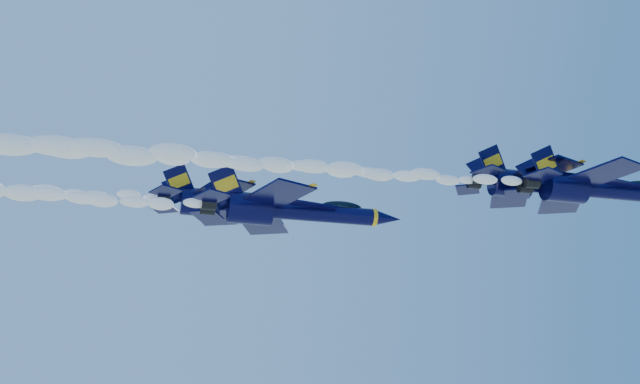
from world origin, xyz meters
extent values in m
cylinder|color=black|center=(17.25, -11.44, 151.36)|extent=(8.07, 1.35, 1.35)
ellipsoid|color=black|center=(11.60, -11.44, 151.32)|extent=(1.40, 2.42, 5.74)
cube|color=black|center=(13.21, -15.03, 151.36)|extent=(4.81, 5.70, 0.16)
cube|color=black|center=(13.21, -7.85, 151.36)|extent=(4.81, 5.70, 0.16)
cube|color=yellow|center=(14.47, -15.03, 151.45)|extent=(2.16, 4.49, 0.09)
cube|color=yellow|center=(14.47, -7.85, 151.45)|extent=(2.16, 4.49, 0.09)
cube|color=black|center=(9.62, -12.38, 152.71)|extent=(2.92, 0.92, 3.15)
cube|color=black|center=(9.62, -10.50, 152.71)|extent=(2.92, 0.92, 3.15)
cylinder|color=black|center=(8.46, -12.03, 151.27)|extent=(1.08, 0.99, 0.99)
cylinder|color=black|center=(8.46, -10.86, 151.27)|extent=(1.08, 0.99, 0.99)
cube|color=yellow|center=(14.56, -11.44, 152.06)|extent=(9.87, 0.31, 0.07)
ellipsoid|color=white|center=(-18.58, -11.44, 150.97)|extent=(53.18, 2.00, 1.80)
cylinder|color=black|center=(14.63, -7.21, 153.10)|extent=(7.88, 1.31, 1.31)
ellipsoid|color=black|center=(9.11, -7.21, 153.05)|extent=(1.37, 2.37, 5.61)
cone|color=black|center=(19.71, -7.21, 153.10)|extent=(2.28, 1.31, 1.31)
cylinder|color=yellow|center=(18.66, -7.21, 153.10)|extent=(0.31, 1.37, 1.37)
ellipsoid|color=black|center=(16.12, -7.21, 153.75)|extent=(3.15, 1.02, 0.87)
cube|color=yellow|center=(16.12, -7.21, 153.49)|extent=(3.68, 0.88, 0.16)
cube|color=black|center=(10.69, -10.71, 153.10)|extent=(4.70, 5.57, 0.16)
cube|color=black|center=(10.69, -3.71, 153.10)|extent=(4.70, 5.57, 0.16)
cube|color=yellow|center=(11.91, -10.71, 153.19)|extent=(2.11, 4.39, 0.09)
cube|color=yellow|center=(11.91, -3.71, 153.19)|extent=(2.11, 4.39, 0.09)
cube|color=black|center=(7.18, -8.13, 154.41)|extent=(2.85, 0.90, 3.07)
cube|color=black|center=(7.18, -6.29, 154.41)|extent=(2.85, 0.90, 3.07)
cylinder|color=black|center=(6.04, -7.78, 153.01)|extent=(1.05, 0.96, 0.96)
cylinder|color=black|center=(6.04, -6.64, 153.01)|extent=(1.05, 0.96, 0.96)
cube|color=yellow|center=(12.00, -7.21, 153.78)|extent=(9.64, 0.31, 0.07)
ellipsoid|color=white|center=(-20.98, -7.21, 152.71)|extent=(53.18, 1.95, 1.76)
cylinder|color=black|center=(-3.79, 7.38, 154.23)|extent=(10.28, 1.71, 1.71)
ellipsoid|color=black|center=(-10.99, 7.38, 154.17)|extent=(1.78, 3.09, 7.31)
cone|color=black|center=(2.84, 7.38, 154.23)|extent=(2.97, 1.71, 1.71)
cylinder|color=yellow|center=(1.47, 7.38, 154.23)|extent=(0.40, 1.78, 1.78)
ellipsoid|color=black|center=(-1.85, 7.38, 155.09)|extent=(4.11, 1.34, 1.13)
cube|color=yellow|center=(-1.85, 7.38, 154.75)|extent=(4.80, 1.14, 0.21)
cube|color=black|center=(-8.93, 2.81, 154.23)|extent=(6.13, 7.26, 0.21)
cube|color=black|center=(-8.93, 11.95, 154.23)|extent=(6.13, 7.26, 0.21)
cube|color=yellow|center=(-7.33, 2.81, 154.35)|extent=(2.76, 5.72, 0.11)
cube|color=yellow|center=(-7.33, 11.95, 154.35)|extent=(2.76, 5.72, 0.11)
cube|color=black|center=(-13.50, 6.18, 155.95)|extent=(3.72, 1.18, 4.01)
cube|color=black|center=(-13.50, 8.58, 155.95)|extent=(3.72, 1.18, 4.01)
cylinder|color=black|center=(-14.99, 6.63, 154.12)|extent=(1.37, 1.26, 1.26)
cylinder|color=black|center=(-14.99, 8.12, 154.12)|extent=(1.37, 1.26, 1.26)
cube|color=yellow|center=(-7.22, 7.38, 155.12)|extent=(12.57, 0.40, 0.09)
cylinder|color=black|center=(-8.37, 14.80, 157.15)|extent=(9.78, 1.63, 1.63)
ellipsoid|color=black|center=(-15.21, 14.80, 157.09)|extent=(1.70, 2.93, 6.96)
cone|color=black|center=(-2.06, 14.80, 157.15)|extent=(2.83, 1.63, 1.63)
cylinder|color=yellow|center=(-3.37, 14.80, 157.15)|extent=(0.38, 1.70, 1.70)
ellipsoid|color=black|center=(-6.52, 14.80, 157.96)|extent=(3.91, 1.27, 1.08)
cube|color=yellow|center=(-6.52, 14.80, 157.64)|extent=(4.56, 1.09, 0.20)
cube|color=black|center=(-13.26, 10.46, 157.15)|extent=(5.83, 6.91, 0.20)
cube|color=black|center=(-13.26, 19.15, 157.15)|extent=(5.83, 6.91, 0.20)
cube|color=yellow|center=(-11.73, 10.46, 157.26)|extent=(2.62, 5.44, 0.11)
cube|color=yellow|center=(-11.73, 19.15, 157.26)|extent=(2.62, 5.44, 0.11)
cube|color=black|center=(-17.60, 13.66, 158.78)|extent=(3.54, 1.12, 3.81)
cube|color=black|center=(-17.60, 15.94, 158.78)|extent=(3.54, 1.12, 3.81)
cylinder|color=black|center=(-19.02, 14.10, 157.04)|extent=(1.30, 1.20, 1.20)
cylinder|color=black|center=(-19.02, 15.51, 157.04)|extent=(1.30, 1.20, 1.20)
cube|color=yellow|center=(-11.63, 14.80, 158.00)|extent=(11.95, 0.38, 0.09)
camera|label=1|loc=(-21.11, -65.02, 128.38)|focal=45.00mm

